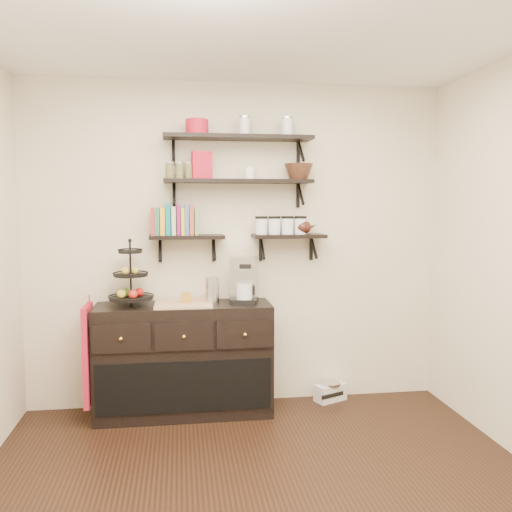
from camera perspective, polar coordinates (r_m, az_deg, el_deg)
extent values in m
cube|color=white|center=(3.00, 1.78, 24.91)|extent=(3.50, 3.50, 0.02)
cube|color=#EBE3C7|center=(4.58, -2.01, 1.11)|extent=(3.50, 0.02, 2.70)
cube|color=black|center=(4.46, -1.87, 12.37)|extent=(1.20, 0.27, 0.03)
cube|color=black|center=(4.54, -8.68, 10.73)|extent=(0.02, 0.03, 0.20)
cube|color=black|center=(4.65, 4.46, 10.65)|extent=(0.02, 0.03, 0.20)
cube|color=black|center=(4.44, -1.85, 7.88)|extent=(1.20, 0.27, 0.03)
cube|color=black|center=(4.53, -8.61, 6.32)|extent=(0.02, 0.03, 0.20)
cube|color=black|center=(4.64, 4.43, 6.34)|extent=(0.02, 0.03, 0.20)
cube|color=black|center=(4.42, -7.27, 2.01)|extent=(0.60, 0.25, 0.03)
cube|color=black|center=(4.55, -10.04, 0.61)|extent=(0.02, 0.03, 0.20)
cube|color=black|center=(4.55, -4.50, 0.68)|extent=(0.03, 0.03, 0.20)
cube|color=black|center=(4.51, 3.46, 2.12)|extent=(0.60, 0.25, 0.03)
cube|color=black|center=(4.59, 0.49, 0.75)|extent=(0.03, 0.03, 0.20)
cube|color=black|center=(4.68, 5.83, 0.81)|extent=(0.02, 0.03, 0.20)
cube|color=#B72530|center=(4.43, -10.63, 3.45)|extent=(0.02, 0.15, 0.20)
cube|color=#2A6D4A|center=(4.43, -10.21, 3.72)|extent=(0.03, 0.15, 0.24)
cube|color=gold|center=(4.43, -9.71, 3.53)|extent=(0.04, 0.15, 0.21)
cube|color=#0D767F|center=(4.42, -9.24, 3.80)|extent=(0.03, 0.15, 0.25)
cube|color=beige|center=(4.42, -8.80, 3.61)|extent=(0.03, 0.15, 0.22)
cube|color=#851761|center=(4.42, -8.28, 3.88)|extent=(0.04, 0.15, 0.26)
cube|color=gold|center=(4.42, -7.79, 3.69)|extent=(0.03, 0.15, 0.23)
cube|color=#3F5F9B|center=(4.42, -7.33, 3.50)|extent=(0.03, 0.15, 0.20)
cube|color=#A14538|center=(4.42, -6.80, 3.77)|extent=(0.04, 0.15, 0.24)
cube|color=#619651|center=(4.43, -6.29, 3.58)|extent=(0.03, 0.15, 0.21)
cylinder|color=silver|center=(4.48, 0.56, 3.12)|extent=(0.10, 0.10, 0.13)
cylinder|color=silver|center=(4.49, 1.95, 3.13)|extent=(0.10, 0.10, 0.13)
cylinder|color=silver|center=(4.51, 3.33, 3.13)|extent=(0.10, 0.10, 0.13)
cylinder|color=silver|center=(4.54, 4.69, 3.14)|extent=(0.10, 0.10, 0.13)
cube|color=black|center=(4.49, -7.59, -10.74)|extent=(1.40, 0.45, 0.90)
cube|color=tan|center=(4.38, -7.66, -4.98)|extent=(0.45, 0.41, 0.02)
sphere|color=gold|center=(4.20, -14.05, -8.47)|extent=(0.04, 0.04, 0.04)
sphere|color=gold|center=(4.17, -7.60, -8.43)|extent=(0.04, 0.04, 0.04)
sphere|color=gold|center=(4.20, -1.16, -8.28)|extent=(0.04, 0.04, 0.04)
cylinder|color=black|center=(4.36, -13.06, -1.85)|extent=(0.02, 0.02, 0.51)
cylinder|color=black|center=(4.39, -13.01, -4.36)|extent=(0.35, 0.35, 0.01)
cylinder|color=black|center=(4.36, -13.06, -1.99)|extent=(0.26, 0.26, 0.02)
cylinder|color=black|center=(4.34, -13.11, 0.41)|extent=(0.18, 0.18, 0.02)
sphere|color=#B21914|center=(4.42, -12.18, -3.74)|extent=(0.07, 0.07, 0.07)
sphere|color=gold|center=(4.36, -13.60, -1.53)|extent=(0.06, 0.06, 0.06)
cube|color=olive|center=(4.37, -7.37, -4.36)|extent=(0.08, 0.08, 0.08)
cube|color=black|center=(4.41, -1.28, -4.72)|extent=(0.25, 0.24, 0.04)
cube|color=silver|center=(4.45, -1.38, -2.55)|extent=(0.22, 0.13, 0.32)
cube|color=silver|center=(4.36, -1.29, -0.48)|extent=(0.25, 0.24, 0.07)
cylinder|color=silver|center=(4.38, -1.25, -3.74)|extent=(0.16, 0.16, 0.12)
cylinder|color=silver|center=(4.35, -4.62, -3.66)|extent=(0.11, 0.11, 0.22)
cube|color=maroon|center=(4.42, -17.24, -9.87)|extent=(0.04, 0.33, 0.77)
cube|color=silver|center=(4.89, 7.83, -14.03)|extent=(0.30, 0.23, 0.14)
cylinder|color=silver|center=(4.86, 7.84, -13.13)|extent=(0.24, 0.24, 0.02)
cube|color=black|center=(4.82, 8.07, -14.31)|extent=(0.22, 0.10, 0.04)
cube|color=#B5142C|center=(4.42, -5.74, 9.48)|extent=(0.17, 0.10, 0.22)
cylinder|color=white|center=(4.45, -0.68, 8.68)|extent=(0.09, 0.09, 0.10)
cylinder|color=#B5142C|center=(4.45, -6.22, 13.34)|extent=(0.18, 0.18, 0.12)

